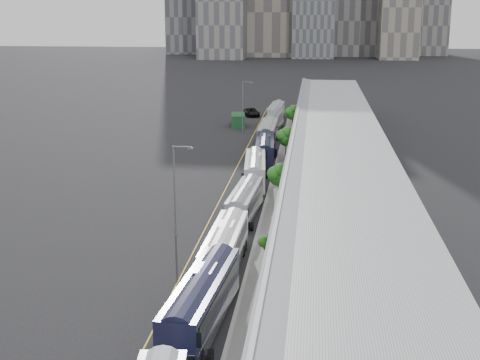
# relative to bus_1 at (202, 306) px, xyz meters

# --- Properties ---
(sidewalk) EXTENTS (10.00, 170.00, 0.12)m
(sidewalk) POSITION_rel_bus_1_xyz_m (7.00, 33.87, -1.67)
(sidewalk) COLOR gray
(sidewalk) RESTS_ON ground
(lane_line) EXTENTS (0.12, 160.00, 0.02)m
(lane_line) POSITION_rel_bus_1_xyz_m (-3.50, 33.87, -1.72)
(lane_line) COLOR gold
(lane_line) RESTS_ON ground
(depot) EXTENTS (12.45, 160.40, 7.20)m
(depot) POSITION_rel_bus_1_xyz_m (11.00, 33.87, 1.78)
(depot) COLOR gray
(depot) RESTS_ON ground
(bus_1) EXTENTS (3.89, 14.19, 4.10)m
(bus_1) POSITION_rel_bus_1_xyz_m (0.00, 0.00, 0.00)
(bus_1) COLOR black
(bus_1) RESTS_ON ground
(bus_2) EXTENTS (2.93, 13.19, 3.84)m
(bus_2) POSITION_rel_bus_1_xyz_m (0.10, 11.59, -0.11)
(bus_2) COLOR white
(bus_2) RESTS_ON ground
(bus_3) EXTENTS (3.12, 12.39, 3.59)m
(bus_3) POSITION_rel_bus_1_xyz_m (0.29, 27.04, -0.22)
(bus_3) COLOR gray
(bus_3) RESTS_ON ground
(bus_4) EXTENTS (3.65, 13.27, 3.83)m
(bus_4) POSITION_rel_bus_1_xyz_m (0.10, 41.98, -0.11)
(bus_4) COLOR #AEB2B8
(bus_4) RESTS_ON ground
(bus_5) EXTENTS (3.51, 13.66, 3.95)m
(bus_5) POSITION_rel_bus_1_xyz_m (0.39, 55.39, -0.06)
(bus_5) COLOR black
(bus_5) RESTS_ON ground
(bus_6) EXTENTS (2.99, 13.45, 3.93)m
(bus_6) POSITION_rel_bus_1_xyz_m (-0.18, 69.48, -0.07)
(bus_6) COLOR silver
(bus_6) RESTS_ON ground
(bus_7) EXTENTS (3.04, 12.13, 3.51)m
(bus_7) POSITION_rel_bus_1_xyz_m (-0.01, 84.17, -0.25)
(bus_7) COLOR gray
(bus_7) RESTS_ON ground
(bus_8) EXTENTS (2.98, 12.37, 3.59)m
(bus_8) POSITION_rel_bus_1_xyz_m (-0.34, 95.77, -0.22)
(bus_8) COLOR #B2B4BC
(bus_8) RESTS_ON ground
(tree_1) EXTENTS (1.29, 1.29, 3.64)m
(tree_1) POSITION_rel_bus_1_xyz_m (4.16, 10.65, 1.20)
(tree_1) COLOR black
(tree_1) RESTS_ON ground
(tree_2) EXTENTS (2.46, 2.46, 4.37)m
(tree_2) POSITION_rel_bus_1_xyz_m (3.57, 35.61, 1.40)
(tree_2) COLOR black
(tree_2) RESTS_ON ground
(tree_3) EXTENTS (2.60, 2.60, 5.32)m
(tree_3) POSITION_rel_bus_1_xyz_m (3.50, 56.87, 2.27)
(tree_3) COLOR black
(tree_3) RESTS_ON ground
(tree_4) EXTENTS (2.48, 2.48, 4.80)m
(tree_4) POSITION_rel_bus_1_xyz_m (3.51, 84.35, 1.81)
(tree_4) COLOR black
(tree_4) RESTS_ON ground
(street_lamp_near) EXTENTS (2.04, 0.22, 9.50)m
(street_lamp_near) POSITION_rel_bus_1_xyz_m (-5.97, 20.03, 3.71)
(street_lamp_near) COLOR #59595E
(street_lamp_near) RESTS_ON ground
(street_lamp_far) EXTENTS (2.04, 0.22, 9.71)m
(street_lamp_far) POSITION_rel_bus_1_xyz_m (-5.54, 80.16, 3.82)
(street_lamp_far) COLOR #59595E
(street_lamp_far) RESTS_ON ground
(shipping_container) EXTENTS (3.34, 6.70, 2.47)m
(shipping_container) POSITION_rel_bus_1_xyz_m (-7.45, 87.48, -0.50)
(shipping_container) COLOR #123D1C
(shipping_container) RESTS_ON ground
(suv) EXTENTS (4.53, 6.80, 1.73)m
(suv) POSITION_rel_bus_1_xyz_m (-6.04, 101.08, -0.86)
(suv) COLOR black
(suv) RESTS_ON ground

